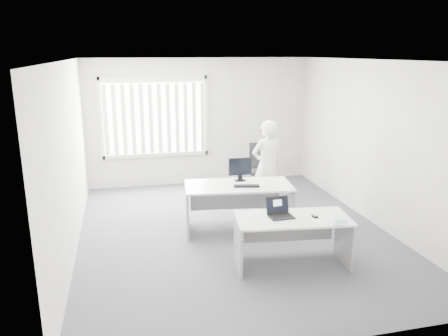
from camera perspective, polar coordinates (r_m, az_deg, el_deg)
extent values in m
plane|color=#595A61|center=(7.38, 1.30, -8.40)|extent=(6.00, 6.00, 0.00)
cube|color=silver|center=(9.82, -3.13, 6.01)|extent=(5.00, 0.02, 2.80)
cube|color=silver|center=(4.24, 11.85, -6.51)|extent=(5.00, 0.02, 2.80)
cube|color=silver|center=(6.77, -19.57, 1.05)|extent=(0.02, 6.00, 2.80)
cube|color=silver|center=(7.95, 19.10, 3.06)|extent=(0.02, 6.00, 2.80)
cube|color=white|center=(6.78, 1.44, 13.89)|extent=(5.00, 6.00, 0.02)
cube|color=silver|center=(9.63, -9.00, 6.58)|extent=(2.32, 0.06, 1.76)
cube|color=silver|center=(6.14, 8.99, -6.52)|extent=(1.64, 0.92, 0.03)
cube|color=#969698|center=(6.13, 1.84, -9.99)|extent=(0.12, 0.67, 0.68)
cube|color=#969698|center=(6.51, 15.44, -9.02)|extent=(0.12, 0.67, 0.68)
cube|color=silver|center=(7.22, 1.88, -2.31)|extent=(1.84, 1.03, 0.03)
cube|color=#969698|center=(7.28, -4.84, -5.53)|extent=(0.14, 0.75, 0.77)
cube|color=#969698|center=(7.52, 8.33, -4.98)|extent=(0.14, 0.75, 0.77)
cylinder|color=black|center=(9.46, 4.70, -2.86)|extent=(0.68, 0.68, 0.08)
cylinder|color=black|center=(9.40, 4.73, -1.78)|extent=(0.07, 0.07, 0.45)
cube|color=black|center=(9.34, 4.76, -0.46)|extent=(0.52, 0.52, 0.07)
cube|color=black|center=(9.46, 4.61, 1.70)|extent=(0.43, 0.13, 0.54)
imported|color=silver|center=(8.24, 5.60, 0.36)|extent=(0.70, 0.54, 1.71)
cube|color=white|center=(6.14, 12.75, -6.56)|extent=(0.32, 0.23, 0.00)
cube|color=silver|center=(6.05, 15.02, -6.98)|extent=(0.24, 0.26, 0.01)
cube|color=black|center=(7.12, 2.98, -2.36)|extent=(0.44, 0.23, 0.02)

